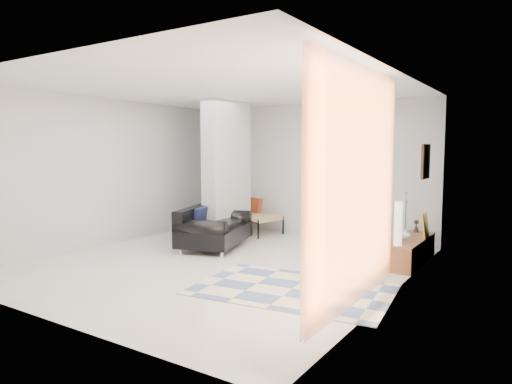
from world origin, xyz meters
The scene contains 17 objects.
floor centered at (0.00, 0.00, 0.00)m, with size 6.00×6.00×0.00m, color beige.
ceiling centered at (0.00, 0.00, 2.80)m, with size 6.00×6.00×0.00m, color white.
wall_back centered at (0.00, 3.00, 1.40)m, with size 6.00×6.00×0.00m, color #BABCBF.
wall_front centered at (0.00, -3.00, 1.40)m, with size 6.00×6.00×0.00m, color #BABCBF.
wall_left centered at (-2.75, 0.00, 1.40)m, with size 6.00×6.00×0.00m, color #BABCBF.
wall_right centered at (2.75, 0.00, 1.40)m, with size 6.00×6.00×0.00m, color #BABCBF.
partition_column centered at (-1.10, 1.60, 1.40)m, with size 0.35×1.20×2.80m, color #A3A9AA.
hallway_door centered at (-2.10, 2.96, 1.02)m, with size 0.85×0.06×2.04m, color white.
curtain centered at (2.67, -1.15, 1.45)m, with size 2.55×2.55×0.00m, color #FF8243.
wall_art centered at (2.72, 1.70, 1.65)m, with size 0.04×0.45×0.55m, color #38210F.
media_console centered at (2.52, 1.70, 0.21)m, with size 0.45×1.62×0.80m.
loveseat centered at (-0.93, 0.89, 0.35)m, with size 1.40×1.87×0.76m.
daybed centered at (-1.42, 2.60, 0.41)m, with size 1.98×1.18×0.77m.
area_rug centered at (1.60, -0.61, 0.01)m, with size 2.53×1.68×0.01m, color beige.
cylinder_lamp centered at (2.50, 1.05, 0.73)m, with size 0.12×0.12×0.66m, color silver.
bronze_figurine centered at (2.47, 2.29, 0.51)m, with size 0.11×0.11×0.22m, color #332316, non-canonical shape.
vase centered at (2.47, 1.57, 0.49)m, with size 0.17×0.17×0.17m, color white.
Camera 1 is at (4.37, -5.80, 1.84)m, focal length 32.00 mm.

